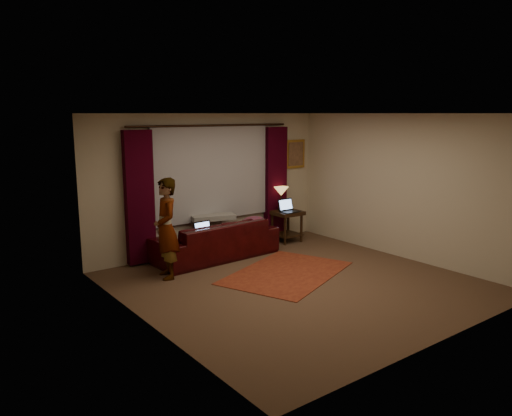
% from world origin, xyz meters
% --- Properties ---
extents(floor, '(5.00, 5.00, 0.01)m').
position_xyz_m(floor, '(0.00, 0.00, -0.01)').
color(floor, brown).
rests_on(floor, ground).
extents(ceiling, '(5.00, 5.00, 0.02)m').
position_xyz_m(ceiling, '(0.00, 0.00, 2.60)').
color(ceiling, silver).
rests_on(ceiling, ground).
extents(wall_back, '(5.00, 0.02, 2.60)m').
position_xyz_m(wall_back, '(0.00, 2.50, 1.30)').
color(wall_back, '#BFB398').
rests_on(wall_back, ground).
extents(wall_front, '(5.00, 0.02, 2.60)m').
position_xyz_m(wall_front, '(0.00, -2.50, 1.30)').
color(wall_front, '#BFB398').
rests_on(wall_front, ground).
extents(wall_left, '(0.02, 5.00, 2.60)m').
position_xyz_m(wall_left, '(-2.50, 0.00, 1.30)').
color(wall_left, '#BFB398').
rests_on(wall_left, ground).
extents(wall_right, '(0.02, 5.00, 2.60)m').
position_xyz_m(wall_right, '(2.50, 0.00, 1.30)').
color(wall_right, '#BFB398').
rests_on(wall_right, ground).
extents(sheer_curtain, '(2.50, 0.05, 1.80)m').
position_xyz_m(sheer_curtain, '(0.00, 2.44, 1.50)').
color(sheer_curtain, '#9C9CA3').
rests_on(sheer_curtain, wall_back).
extents(drape_left, '(0.50, 0.14, 2.30)m').
position_xyz_m(drape_left, '(-1.50, 2.39, 1.18)').
color(drape_left, black).
rests_on(drape_left, floor).
extents(drape_right, '(0.50, 0.14, 2.30)m').
position_xyz_m(drape_right, '(1.50, 2.39, 1.18)').
color(drape_right, black).
rests_on(drape_right, floor).
extents(curtain_rod, '(0.04, 0.04, 3.40)m').
position_xyz_m(curtain_rod, '(0.00, 2.39, 2.38)').
color(curtain_rod, black).
rests_on(curtain_rod, wall_back).
extents(picture_frame, '(0.50, 0.04, 0.60)m').
position_xyz_m(picture_frame, '(2.10, 2.47, 1.75)').
color(picture_frame, '#C08930').
rests_on(picture_frame, wall_back).
extents(sofa, '(2.37, 1.12, 0.94)m').
position_xyz_m(sofa, '(-0.25, 1.95, 0.47)').
color(sofa, black).
rests_on(sofa, floor).
extents(throw_blanket, '(0.87, 0.52, 0.10)m').
position_xyz_m(throw_blanket, '(-0.11, 2.26, 0.94)').
color(throw_blanket, gray).
rests_on(throw_blanket, sofa).
extents(clothing_pile, '(0.53, 0.43, 0.21)m').
position_xyz_m(clothing_pile, '(0.54, 1.86, 0.57)').
color(clothing_pile, '#632A3F').
rests_on(clothing_pile, sofa).
extents(laptop_sofa, '(0.37, 0.40, 0.25)m').
position_xyz_m(laptop_sofa, '(-0.53, 1.80, 0.59)').
color(laptop_sofa, black).
rests_on(laptop_sofa, sofa).
extents(area_rug, '(2.59, 2.19, 0.01)m').
position_xyz_m(area_rug, '(0.20, 0.49, 0.01)').
color(area_rug, maroon).
rests_on(area_rug, floor).
extents(end_table, '(0.57, 0.57, 0.64)m').
position_xyz_m(end_table, '(1.55, 2.08, 0.32)').
color(end_table, black).
rests_on(end_table, floor).
extents(tiffany_lamp, '(0.31, 0.31, 0.49)m').
position_xyz_m(tiffany_lamp, '(1.51, 2.22, 0.88)').
color(tiffany_lamp, '#988C46').
rests_on(tiffany_lamp, end_table).
extents(laptop_table, '(0.37, 0.40, 0.26)m').
position_xyz_m(laptop_table, '(1.51, 1.95, 0.77)').
color(laptop_table, black).
rests_on(laptop_table, end_table).
extents(person, '(0.56, 0.56, 1.61)m').
position_xyz_m(person, '(-1.47, 1.48, 0.81)').
color(person, gray).
rests_on(person, floor).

